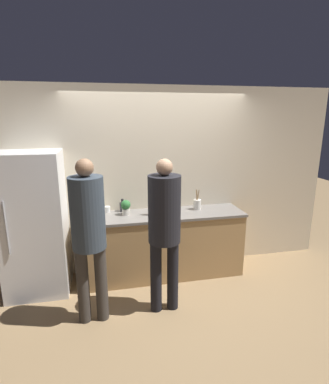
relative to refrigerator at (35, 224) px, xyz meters
name	(u,v)px	position (x,y,z in m)	size (l,w,h in m)	color
ground_plane	(167,286)	(1.61, -0.30, -0.90)	(14.00, 14.00, 0.00)	#8C704C
wall_back	(157,181)	(1.61, 0.34, 0.40)	(5.20, 0.06, 2.60)	beige
counter	(161,244)	(1.61, 0.05, -0.44)	(2.26, 0.62, 0.91)	tan
refrigerator	(35,224)	(0.00, 0.00, 0.00)	(0.74, 0.67, 1.79)	white
person_left	(88,228)	(0.68, -0.77, 0.18)	(0.35, 0.35, 1.80)	#38332D
person_center	(164,223)	(1.49, -0.74, 0.17)	(0.36, 0.36, 1.77)	black
fruit_bowl	(167,207)	(1.72, 0.20, 0.05)	(0.28, 0.28, 0.11)	beige
utensil_crock	(197,204)	(2.15, 0.12, 0.09)	(0.11, 0.11, 0.29)	silver
bottle_clear	(101,214)	(0.81, -0.07, 0.10)	(0.08, 0.08, 0.21)	silver
bottle_amber	(150,209)	(1.46, 0.01, 0.10)	(0.06, 0.06, 0.23)	brown
bottle_dark	(123,206)	(1.11, 0.25, 0.08)	(0.08, 0.08, 0.18)	#333338
cup_white	(107,209)	(0.90, 0.25, 0.05)	(0.08, 0.08, 0.08)	white
cup_yellow	(93,210)	(0.70, 0.24, 0.06)	(0.09, 0.09, 0.09)	gold
potted_plant	(126,207)	(1.14, 0.08, 0.12)	(0.13, 0.13, 0.20)	beige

